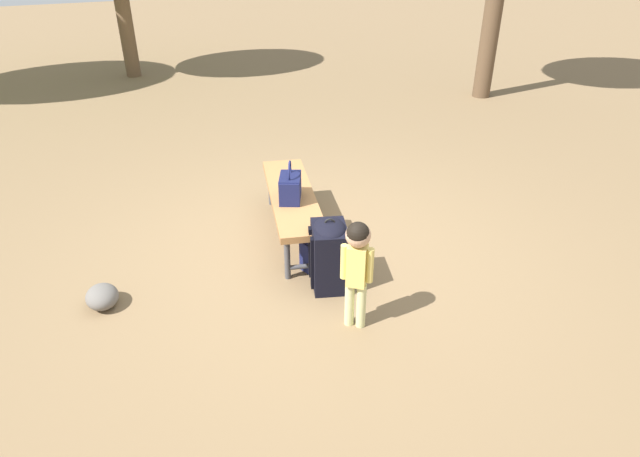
% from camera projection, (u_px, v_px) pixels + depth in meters
% --- Properties ---
extents(ground_plane, '(40.00, 40.00, 0.00)m').
position_uv_depth(ground_plane, '(315.00, 254.00, 4.87)').
color(ground_plane, brown).
rests_on(ground_plane, ground).
extents(park_bench, '(1.65, 0.77, 0.45)m').
position_uv_depth(park_bench, '(292.00, 199.00, 4.97)').
color(park_bench, '#9E6B3D').
rests_on(park_bench, ground).
extents(handbag, '(0.37, 0.30, 0.37)m').
position_uv_depth(handbag, '(290.00, 186.00, 4.77)').
color(handbag, '#191E4C').
rests_on(handbag, park_bench).
extents(child_standing, '(0.18, 0.20, 0.87)m').
position_uv_depth(child_standing, '(357.00, 259.00, 3.73)').
color(child_standing, '#CCCC8C').
rests_on(child_standing, ground).
extents(backpack_large, '(0.43, 0.39, 0.62)m').
position_uv_depth(backpack_large, '(330.00, 253.00, 4.31)').
color(backpack_large, black).
rests_on(backpack_large, ground).
extents(backpack_small, '(0.20, 0.22, 0.32)m').
position_uv_depth(backpack_small, '(313.00, 253.00, 4.59)').
color(backpack_small, '#191E4C').
rests_on(backpack_small, ground).
extents(trail_rock, '(0.29, 0.25, 0.17)m').
position_uv_depth(trail_rock, '(102.00, 297.00, 4.17)').
color(trail_rock, '#605B56').
rests_on(trail_rock, ground).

